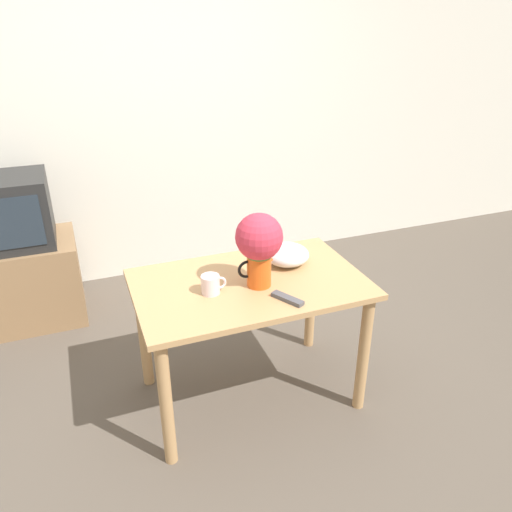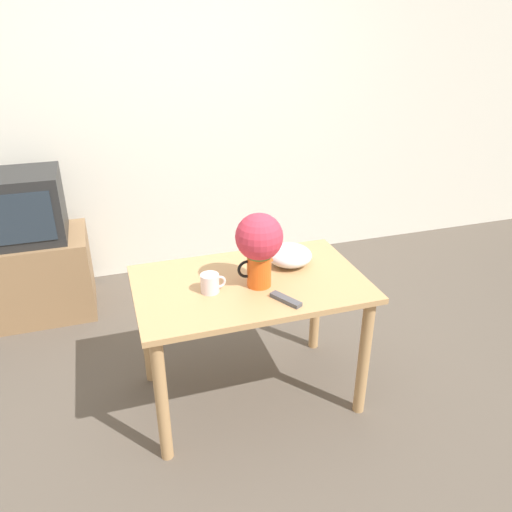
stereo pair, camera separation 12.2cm
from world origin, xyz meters
name	(u,v)px [view 2 (the right image)]	position (x,y,z in m)	size (l,w,h in m)	color
ground_plane	(244,411)	(0.00, 0.00, 0.00)	(12.00, 12.00, 0.00)	brown
wall_back	(172,108)	(0.00, 1.85, 1.30)	(8.00, 0.05, 2.60)	silver
table	(250,301)	(0.07, 0.13, 0.60)	(1.15, 0.72, 0.72)	tan
flower_vase	(259,243)	(0.11, 0.08, 0.95)	(0.23, 0.23, 0.38)	#E05619
coffee_mug	(211,283)	(-0.14, 0.09, 0.77)	(0.12, 0.09, 0.09)	silver
white_bowl	(290,255)	(0.33, 0.24, 0.77)	(0.24, 0.24, 0.10)	silver
remote_control	(286,300)	(0.18, -0.11, 0.73)	(0.12, 0.17, 0.02)	#4C4C51
tv_stand	(42,275)	(-1.06, 1.41, 0.29)	(0.66, 0.53, 0.57)	#8E6B47
tv_set	(27,206)	(-1.06, 1.41, 0.80)	(0.44, 0.46, 0.45)	black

